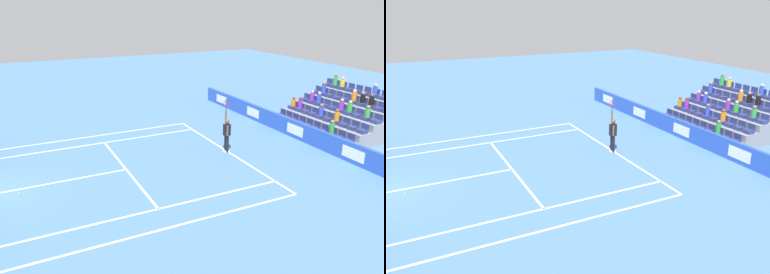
% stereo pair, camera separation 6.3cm
% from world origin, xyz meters
% --- Properties ---
extents(line_baseline, '(10.97, 0.10, 0.01)m').
position_xyz_m(line_baseline, '(0.00, -11.89, 0.00)').
color(line_baseline, white).
rests_on(line_baseline, ground).
extents(line_service, '(8.23, 0.10, 0.01)m').
position_xyz_m(line_service, '(0.00, -6.40, 0.00)').
color(line_service, white).
rests_on(line_service, ground).
extents(line_centre_service, '(0.10, 6.40, 0.01)m').
position_xyz_m(line_centre_service, '(0.00, -3.20, 0.00)').
color(line_centre_service, white).
rests_on(line_centre_service, ground).
extents(line_singles_sideline_left, '(0.10, 11.89, 0.01)m').
position_xyz_m(line_singles_sideline_left, '(4.12, -5.95, 0.00)').
color(line_singles_sideline_left, white).
rests_on(line_singles_sideline_left, ground).
extents(line_singles_sideline_right, '(0.10, 11.89, 0.01)m').
position_xyz_m(line_singles_sideline_right, '(-4.12, -5.95, 0.00)').
color(line_singles_sideline_right, white).
rests_on(line_singles_sideline_right, ground).
extents(line_doubles_sideline_left, '(0.10, 11.89, 0.01)m').
position_xyz_m(line_doubles_sideline_left, '(5.49, -5.95, 0.00)').
color(line_doubles_sideline_left, white).
rests_on(line_doubles_sideline_left, ground).
extents(line_doubles_sideline_right, '(0.10, 11.89, 0.01)m').
position_xyz_m(line_doubles_sideline_right, '(-5.49, -5.95, 0.00)').
color(line_doubles_sideline_right, white).
rests_on(line_doubles_sideline_right, ground).
extents(line_centre_mark, '(0.10, 0.20, 0.01)m').
position_xyz_m(line_centre_mark, '(0.00, -11.79, 0.00)').
color(line_centre_mark, white).
rests_on(line_centre_mark, ground).
extents(sponsor_barrier, '(21.00, 0.22, 1.02)m').
position_xyz_m(sponsor_barrier, '(-0.00, -16.56, 0.51)').
color(sponsor_barrier, blue).
rests_on(sponsor_barrier, ground).
extents(tennis_player, '(0.51, 0.40, 2.85)m').
position_xyz_m(tennis_player, '(-0.05, -11.84, 0.99)').
color(tennis_player, black).
rests_on(tennis_player, ground).
extents(stadium_stand, '(6.20, 4.75, 3.05)m').
position_xyz_m(stadium_stand, '(0.01, -20.13, 0.83)').
color(stadium_stand, gray).
rests_on(stadium_stand, ground).
extents(loose_tennis_ball, '(0.07, 0.07, 0.07)m').
position_xyz_m(loose_tennis_ball, '(-0.53, -1.74, 0.03)').
color(loose_tennis_ball, '#D1E533').
rests_on(loose_tennis_ball, ground).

